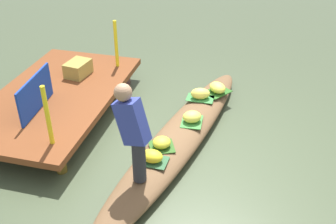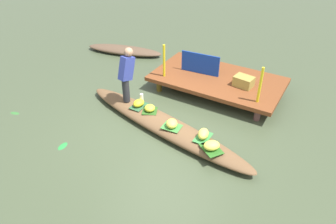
{
  "view_description": "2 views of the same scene",
  "coord_description": "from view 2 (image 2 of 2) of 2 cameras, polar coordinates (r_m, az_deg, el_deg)",
  "views": [
    {
      "loc": [
        -4.61,
        -1.04,
        3.51
      ],
      "look_at": [
        0.28,
        0.23,
        0.37
      ],
      "focal_mm": 43.54,
      "sensor_mm": 36.0,
      "label": 1
    },
    {
      "loc": [
        2.87,
        -4.68,
        4.17
      ],
      "look_at": [
        0.04,
        0.15,
        0.37
      ],
      "focal_mm": 34.25,
      "sensor_mm": 36.0,
      "label": 2
    }
  ],
  "objects": [
    {
      "name": "canal_water",
      "position": [
        6.9,
        -0.93,
        -3.07
      ],
      "size": [
        40.0,
        40.0,
        0.0
      ],
      "primitive_type": "plane",
      "color": "#404B33",
      "rests_on": "ground"
    },
    {
      "name": "dock_platform",
      "position": [
        8.18,
        8.78,
        5.72
      ],
      "size": [
        3.2,
        1.8,
        0.39
      ],
      "color": "brown",
      "rests_on": "ground"
    },
    {
      "name": "vendor_boat",
      "position": [
        6.82,
        -0.94,
        -2.22
      ],
      "size": [
        4.51,
        1.51,
        0.25
      ],
      "primitive_type": "ellipsoid",
      "rotation": [
        0.0,
        0.0,
        -0.2
      ],
      "color": "brown",
      "rests_on": "ground"
    },
    {
      "name": "moored_boat",
      "position": [
        10.41,
        -7.76,
        10.86
      ],
      "size": [
        2.52,
        1.17,
        0.21
      ],
      "primitive_type": "ellipsoid",
      "rotation": [
        0.0,
        0.0,
        0.24
      ],
      "color": "brown",
      "rests_on": "ground"
    },
    {
      "name": "leaf_mat_0",
      "position": [
        7.02,
        -3.25,
        0.22
      ],
      "size": [
        0.42,
        0.42,
        0.01
      ],
      "primitive_type": "cube",
      "rotation": [
        0.0,
        0.0,
        2.0
      ],
      "color": "#2B551C",
      "rests_on": "vendor_boat"
    },
    {
      "name": "banana_bunch_0",
      "position": [
        6.98,
        -3.27,
        0.7
      ],
      "size": [
        0.33,
        0.33,
        0.14
      ],
      "primitive_type": "ellipsoid",
      "rotation": [
        0.0,
        0.0,
        0.65
      ],
      "color": "gold",
      "rests_on": "vendor_boat"
    },
    {
      "name": "leaf_mat_1",
      "position": [
        6.05,
        7.71,
        -6.51
      ],
      "size": [
        0.52,
        0.49,
        0.01
      ],
      "primitive_type": "cube",
      "rotation": [
        0.0,
        0.0,
        2.54
      ],
      "color": "#285E1D",
      "rests_on": "vendor_boat"
    },
    {
      "name": "banana_bunch_1",
      "position": [
        6.0,
        7.77,
        -5.93
      ],
      "size": [
        0.38,
        0.38,
        0.16
      ],
      "primitive_type": "ellipsoid",
      "rotation": [
        0.0,
        0.0,
        3.91
      ],
      "color": "#F9E650",
      "rests_on": "vendor_boat"
    },
    {
      "name": "leaf_mat_2",
      "position": [
        7.2,
        -5.21,
        1.1
      ],
      "size": [
        0.28,
        0.41,
        0.01
      ],
      "primitive_type": "cube",
      "rotation": [
        0.0,
        0.0,
        1.54
      ],
      "color": "#2D5834",
      "rests_on": "vendor_boat"
    },
    {
      "name": "banana_bunch_2",
      "position": [
        7.16,
        -5.24,
        1.6
      ],
      "size": [
        0.24,
        0.31,
        0.15
      ],
      "primitive_type": "ellipsoid",
      "rotation": [
        0.0,
        0.0,
        4.6
      ],
      "color": "yellow",
      "rests_on": "vendor_boat"
    },
    {
      "name": "leaf_mat_3",
      "position": [
        6.53,
        0.66,
        -2.64
      ],
      "size": [
        0.4,
        0.33,
        0.01
      ],
      "primitive_type": "cube",
      "rotation": [
        0.0,
        0.0,
        0.07
      ],
      "color": "#3B8037",
      "rests_on": "vendor_boat"
    },
    {
      "name": "banana_bunch_3",
      "position": [
        6.48,
        0.67,
        -2.06
      ],
      "size": [
        0.33,
        0.35,
        0.16
      ],
      "primitive_type": "ellipsoid",
      "rotation": [
        0.0,
        0.0,
        2.08
      ],
      "color": "#E8DF4D",
      "rests_on": "vendor_boat"
    },
    {
      "name": "leaf_mat_4",
      "position": [
        6.3,
        6.25,
        -4.51
      ],
      "size": [
        0.26,
        0.43,
        0.01
      ],
      "primitive_type": "cube",
      "rotation": [
        0.0,
        0.0,
        1.58
      ],
      "color": "#37823D",
      "rests_on": "vendor_boat"
    },
    {
      "name": "banana_bunch_4",
      "position": [
        6.24,
        6.3,
        -3.88
      ],
      "size": [
        0.27,
        0.35,
        0.18
      ],
      "primitive_type": "ellipsoid",
      "rotation": [
        0.0,
        0.0,
        4.95
      ],
      "color": "#F2DE53",
      "rests_on": "vendor_boat"
    },
    {
      "name": "vendor_person",
      "position": [
        7.11,
        -7.37,
        7.01
      ],
      "size": [
        0.26,
        0.43,
        1.25
      ],
      "color": "#28282D",
      "rests_on": "vendor_boat"
    },
    {
      "name": "water_bottle",
      "position": [
        7.24,
        -4.69,
        2.39
      ],
      "size": [
        0.08,
        0.08,
        0.24
      ],
      "primitive_type": "cylinder",
      "color": "silver",
      "rests_on": "vendor_boat"
    },
    {
      "name": "market_banner",
      "position": [
        8.2,
        5.74,
        8.57
      ],
      "size": [
        1.0,
        0.11,
        0.53
      ],
      "primitive_type": "cube",
      "rotation": [
        0.0,
        0.0,
        0.08
      ],
      "color": "navy",
      "rests_on": "dock_platform"
    },
    {
      "name": "railing_post_west",
      "position": [
        7.95,
        -0.7,
        9.1
      ],
      "size": [
        0.06,
        0.06,
        0.83
      ],
      "primitive_type": "cylinder",
      "color": "yellow",
      "rests_on": "dock_platform"
    },
    {
      "name": "railing_post_east",
      "position": [
        7.15,
        16.09,
        4.62
      ],
      "size": [
        0.06,
        0.06,
        0.83
      ],
      "primitive_type": "cylinder",
      "color": "yellow",
      "rests_on": "dock_platform"
    },
    {
      "name": "produce_crate",
      "position": [
        7.83,
        13.31,
        5.31
      ],
      "size": [
        0.48,
        0.38,
        0.25
      ],
      "primitive_type": "cube",
      "rotation": [
        0.0,
        0.0,
        -0.14
      ],
      "color": "olive",
      "rests_on": "dock_platform"
    },
    {
      "name": "drifting_plant_0",
      "position": [
        6.79,
        -18.24,
        -5.78
      ],
      "size": [
        0.17,
        0.27,
        0.01
      ],
      "primitive_type": "ellipsoid",
      "rotation": [
        0.0,
        0.0,
        1.72
      ],
      "color": "#278438",
      "rests_on": "ground"
    },
    {
      "name": "drifting_plant_1",
      "position": [
        8.19,
        -25.6,
        -0.18
      ],
      "size": [
        0.25,
        0.16,
        0.01
      ],
      "primitive_type": "ellipsoid",
      "rotation": [
        0.0,
        0.0,
        0.24
      ],
      "color": "#346C30",
      "rests_on": "ground"
    }
  ]
}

